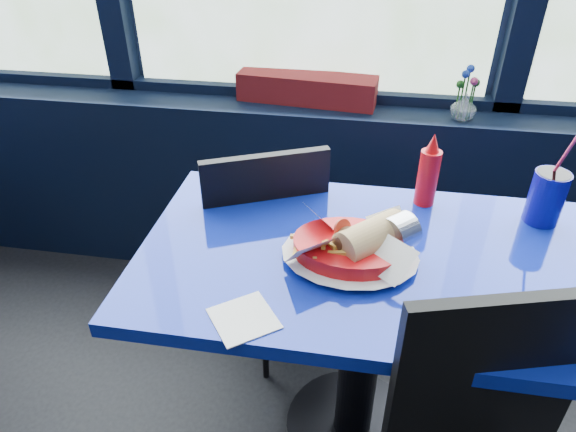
# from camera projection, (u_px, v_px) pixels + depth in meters

# --- Properties ---
(window_sill) EXTENTS (5.00, 0.26, 0.80)m
(window_sill) POSITION_uv_depth(u_px,v_px,m) (302.00, 190.00, 2.27)
(window_sill) COLOR black
(window_sill) RESTS_ON ground
(near_table) EXTENTS (1.20, 0.70, 0.75)m
(near_table) POSITION_uv_depth(u_px,v_px,m) (366.00, 306.00, 1.42)
(near_table) COLOR black
(near_table) RESTS_ON ground
(chair_near_back) EXTENTS (0.53, 0.53, 0.89)m
(chair_near_back) POSITION_uv_depth(u_px,v_px,m) (287.00, 242.00, 1.76)
(chair_near_back) COLOR black
(chair_near_back) RESTS_ON ground
(planter_box) EXTENTS (0.56, 0.19, 0.11)m
(planter_box) POSITION_uv_depth(u_px,v_px,m) (307.00, 88.00, 2.04)
(planter_box) COLOR maroon
(planter_box) RESTS_ON window_sill
(flower_vase) EXTENTS (0.12, 0.12, 0.20)m
(flower_vase) POSITION_uv_depth(u_px,v_px,m) (464.00, 104.00, 1.89)
(flower_vase) COLOR silver
(flower_vase) RESTS_ON window_sill
(food_basket) EXTENTS (0.37, 0.37, 0.11)m
(food_basket) POSITION_uv_depth(u_px,v_px,m) (353.00, 246.00, 1.28)
(food_basket) COLOR red
(food_basket) RESTS_ON near_table
(ketchup_bottle) EXTENTS (0.06, 0.06, 0.22)m
(ketchup_bottle) POSITION_uv_depth(u_px,v_px,m) (428.00, 174.00, 1.47)
(ketchup_bottle) COLOR red
(ketchup_bottle) RESTS_ON near_table
(soda_cup) EXTENTS (0.09, 0.09, 0.32)m
(soda_cup) POSITION_uv_depth(u_px,v_px,m) (547.00, 196.00, 1.40)
(soda_cup) COLOR #0C0B7D
(soda_cup) RESTS_ON near_table
(napkin) EXTENTS (0.18, 0.18, 0.00)m
(napkin) POSITION_uv_depth(u_px,v_px,m) (244.00, 318.00, 1.12)
(napkin) COLOR white
(napkin) RESTS_ON near_table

